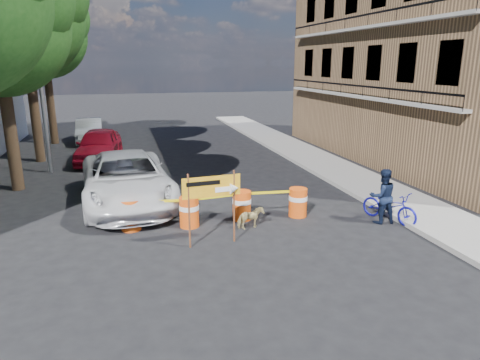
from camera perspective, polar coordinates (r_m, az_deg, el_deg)
ground at (r=11.61m, az=-0.16°, el=-8.25°), size 120.00×120.00×0.00m
sidewalk_east at (r=19.14m, az=13.19°, el=1.10°), size 2.40×40.00×0.15m
apartment_building at (r=23.54m, az=24.81°, el=17.29°), size 8.00×16.00×12.00m
tree_mid_b at (r=22.72m, az=-26.82°, el=19.01°), size 5.67×5.40×9.62m
tree_far at (r=27.61m, az=-24.71°, el=17.27°), size 5.04×4.80×8.84m
streetlamp at (r=20.03m, az=-25.07°, el=13.17°), size 1.25×0.18×8.00m
barrel_far_left at (r=12.65m, az=-14.38°, el=-4.44°), size 0.58×0.58×0.90m
barrel_mid_left at (r=12.58m, az=-6.80°, el=-4.17°), size 0.58×0.58×0.90m
barrel_mid_right at (r=13.05m, az=0.23°, el=-3.32°), size 0.58×0.58×0.90m
barrel_far_right at (r=13.45m, az=7.73°, el=-2.89°), size 0.58×0.58×0.90m
detour_sign at (r=11.03m, az=-2.74°, el=-1.49°), size 1.54×0.30×1.98m
pedestrian at (r=13.37m, az=18.47°, el=-2.06°), size 0.87×0.71×1.66m
bicycle at (r=13.55m, az=19.46°, el=-1.59°), size 0.97×1.13×1.81m
dog at (r=12.39m, az=1.40°, el=-5.11°), size 0.81×0.49×0.64m
suv_white at (r=14.93m, az=-14.87°, el=0.08°), size 3.22×6.28×1.70m
sedan_red at (r=21.90m, az=-18.29°, el=4.42°), size 2.38×4.83×1.58m
sedan_silver at (r=27.65m, az=-19.45°, el=6.25°), size 1.66×4.28×1.39m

